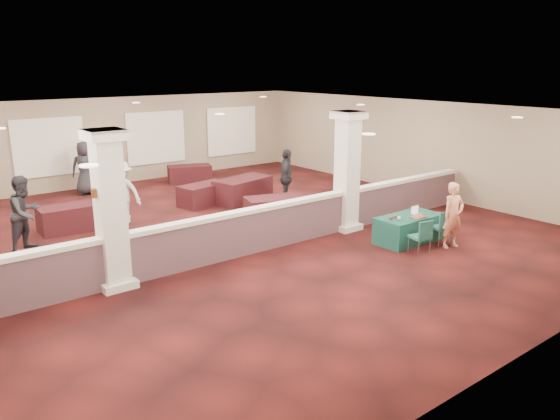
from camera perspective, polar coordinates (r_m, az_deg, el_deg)
ground at (r=14.43m, az=-5.96°, el=-2.75°), size 16.00×16.00×0.00m
wall_back at (r=21.16m, az=-17.79°, el=6.79°), size 16.00×0.04×3.20m
wall_front at (r=8.58m, az=23.63°, el=-5.31°), size 16.00×0.04×3.20m
wall_right at (r=19.40m, az=14.45°, el=6.33°), size 0.04×16.00×3.20m
ceiling at (r=13.79m, az=-6.33°, el=10.01°), size 16.00×16.00×0.02m
partition_wall at (r=13.07m, az=-2.52°, el=-1.99°), size 15.60×0.28×1.10m
column_left at (r=11.20m, az=-17.32°, el=0.09°), size 0.72×0.72×3.20m
column_right at (r=14.70m, az=7.02°, el=4.14°), size 0.72×0.72×3.20m
sconce_left at (r=11.02m, az=-18.82°, el=1.68°), size 0.12×0.12×0.18m
sconce_right at (r=11.21m, az=-16.14°, el=2.11°), size 0.12×0.12×0.18m
near_table at (r=14.23m, az=13.27°, el=-1.91°), size 1.77×0.89×0.68m
conf_chair_main at (r=14.09m, az=16.78°, el=-1.51°), size 0.59×0.59×0.90m
conf_chair_side at (r=13.27m, az=14.64°, el=-2.48°), size 0.50×0.51×0.86m
woman at (r=13.97m, az=17.63°, el=-0.53°), size 0.66×0.51×1.62m
far_table_front_left at (r=15.84m, az=-20.87°, el=-0.75°), size 1.73×0.90×0.69m
far_table_front_center at (r=15.66m, az=-0.38°, el=0.11°), size 1.92×1.35×0.70m
far_table_front_right at (r=17.85m, az=-3.89°, el=2.09°), size 2.10×1.39×0.78m
far_table_back_center at (r=17.64m, az=-7.91°, el=1.63°), size 1.78×1.12×0.67m
far_table_back_right at (r=21.07m, az=-9.42°, el=3.75°), size 1.77×1.30×0.65m
attendee_a at (r=14.48m, az=-25.08°, el=-0.28°), size 1.00×0.90×1.84m
attendee_b at (r=15.94m, az=-16.22°, el=1.76°), size 1.14×1.20×1.78m
attendee_c at (r=17.25m, az=0.68°, el=3.40°), size 1.11×1.11×1.81m
attendee_d at (r=19.96m, az=-19.71°, el=4.17°), size 1.03×0.83×1.84m
laptop_base at (r=14.32m, az=14.19°, el=-0.42°), size 0.31×0.21×0.02m
laptop_screen at (r=14.36m, az=13.89°, el=0.10°), size 0.31×0.01×0.20m
screen_glow at (r=14.36m, az=13.91°, el=0.04°), size 0.28×0.01×0.18m
knitting at (r=14.04m, az=14.21°, el=-0.71°), size 0.37×0.28×0.03m
yarn_cream at (r=13.69m, az=12.33°, el=-0.84°), size 0.10×0.10×0.10m
yarn_red at (r=13.67m, az=11.51°, el=-0.83°), size 0.09×0.09×0.09m
yarn_grey at (r=13.88m, az=11.93°, el=-0.60°), size 0.10×0.10×0.10m
scissors at (r=14.46m, az=15.65°, el=-0.39°), size 0.11×0.03×0.01m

